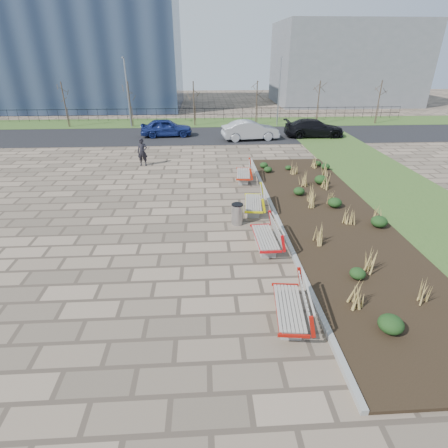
{
  "coord_description": "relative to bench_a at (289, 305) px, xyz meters",
  "views": [
    {
      "loc": [
        0.84,
        -8.39,
        6.58
      ],
      "look_at": [
        1.5,
        3.0,
        0.9
      ],
      "focal_mm": 28.0,
      "sensor_mm": 36.0,
      "label": 1
    }
  ],
  "objects": [
    {
      "name": "bench_c",
      "position": [
        0.0,
        7.19,
        0.0
      ],
      "size": [
        1.14,
        2.19,
        1.0
      ],
      "primitive_type": null,
      "rotation": [
        0.0,
        0.0,
        -0.12
      ],
      "color": "yellow",
      "rests_on": "ground"
    },
    {
      "name": "road",
      "position": [
        -3.0,
        23.16,
        -0.49
      ],
      "size": [
        80.0,
        7.0,
        0.02
      ],
      "primitive_type": "cube",
      "color": "black",
      "rests_on": "ground"
    },
    {
      "name": "tree_a",
      "position": [
        -15.0,
        27.66,
        1.54
      ],
      "size": [
        1.4,
        1.4,
        4.0
      ],
      "primitive_type": null,
      "color": "#4C3D2D",
      "rests_on": "grass_verge_far"
    },
    {
      "name": "litter_bin",
      "position": [
        -0.84,
        5.94,
        -0.05
      ],
      "size": [
        0.47,
        0.47,
        0.89
      ],
      "primitive_type": "cylinder",
      "color": "#B2B2B7",
      "rests_on": "ground"
    },
    {
      "name": "grass_verge_far",
      "position": [
        -3.0,
        29.16,
        -0.48
      ],
      "size": [
        80.0,
        5.0,
        0.04
      ],
      "primitive_type": "cube",
      "color": "#33511E",
      "rests_on": "ground"
    },
    {
      "name": "car_black",
      "position": [
        7.13,
        22.1,
        0.24
      ],
      "size": [
        4.99,
        2.07,
        1.44
      ],
      "primitive_type": "imported",
      "rotation": [
        0.0,
        0.0,
        1.56
      ],
      "color": "black",
      "rests_on": "road"
    },
    {
      "name": "tree_d",
      "position": [
        3.0,
        27.66,
        1.54
      ],
      "size": [
        1.4,
        1.4,
        4.0
      ],
      "primitive_type": null,
      "color": "#4C3D2D",
      "rests_on": "grass_verge_far"
    },
    {
      "name": "lamp_east",
      "position": [
        5.0,
        27.16,
        2.54
      ],
      "size": [
        0.24,
        0.6,
        6.0
      ],
      "primitive_type": null,
      "color": "gray",
      "rests_on": "grass_verge_far"
    },
    {
      "name": "building_grey",
      "position": [
        17.0,
        43.16,
        4.5
      ],
      "size": [
        18.0,
        12.0,
        10.0
      ],
      "primitive_type": "cube",
      "color": "slate",
      "rests_on": "ground"
    },
    {
      "name": "ground",
      "position": [
        -3.0,
        1.16,
        -0.5
      ],
      "size": [
        120.0,
        120.0,
        0.0
      ],
      "primitive_type": "plane",
      "color": "#85705C",
      "rests_on": "ground"
    },
    {
      "name": "car_silver",
      "position": [
        1.64,
        21.32,
        0.28
      ],
      "size": [
        4.76,
        2.18,
        1.51
      ],
      "primitive_type": "imported",
      "rotation": [
        0.0,
        0.0,
        1.7
      ],
      "color": "#A1A3A8",
      "rests_on": "road"
    },
    {
      "name": "railing_fence",
      "position": [
        -3.0,
        30.66,
        0.14
      ],
      "size": [
        44.0,
        0.1,
        1.2
      ],
      "primitive_type": null,
      "color": "black",
      "rests_on": "grass_verge_far"
    },
    {
      "name": "building_glass",
      "position": [
        -25.0,
        41.16,
        7.0
      ],
      "size": [
        40.0,
        14.0,
        15.0
      ],
      "primitive_type": "cube",
      "color": "#192338",
      "rests_on": "ground"
    },
    {
      "name": "planting_curb",
      "position": [
        0.92,
        6.16,
        -0.42
      ],
      "size": [
        0.16,
        18.0,
        0.15
      ],
      "primitive_type": "cube",
      "color": "gray",
      "rests_on": "ground"
    },
    {
      "name": "bench_a",
      "position": [
        0.0,
        0.0,
        0.0
      ],
      "size": [
        1.13,
        2.19,
        1.0
      ],
      "primitive_type": null,
      "rotation": [
        0.0,
        0.0,
        -0.11
      ],
      "color": "#AC140B",
      "rests_on": "ground"
    },
    {
      "name": "planting_bed",
      "position": [
        3.25,
        6.16,
        -0.45
      ],
      "size": [
        4.5,
        18.0,
        0.1
      ],
      "primitive_type": "cube",
      "color": "black",
      "rests_on": "ground"
    },
    {
      "name": "tree_e",
      "position": [
        9.0,
        27.66,
        1.54
      ],
      "size": [
        1.4,
        1.4,
        4.0
      ],
      "primitive_type": null,
      "color": "#4C3D2D",
      "rests_on": "grass_verge_far"
    },
    {
      "name": "lamp_west",
      "position": [
        -9.0,
        27.16,
        2.54
      ],
      "size": [
        0.24,
        0.6,
        6.0
      ],
      "primitive_type": null,
      "color": "gray",
      "rests_on": "grass_verge_far"
    },
    {
      "name": "car_blue",
      "position": [
        -5.29,
        23.0,
        0.25
      ],
      "size": [
        4.39,
        2.06,
        1.45
      ],
      "primitive_type": "imported",
      "rotation": [
        0.0,
        0.0,
        1.65
      ],
      "color": "navy",
      "rests_on": "road"
    },
    {
      "name": "bench_d",
      "position": [
        0.0,
        11.38,
        0.0
      ],
      "size": [
        1.11,
        2.18,
        1.0
      ],
      "primitive_type": null,
      "rotation": [
        0.0,
        0.0,
        -0.1
      ],
      "color": "red",
      "rests_on": "ground"
    },
    {
      "name": "tree_c",
      "position": [
        -3.0,
        27.66,
        1.54
      ],
      "size": [
        1.4,
        1.4,
        4.0
      ],
      "primitive_type": null,
      "color": "#4C3D2D",
      "rests_on": "grass_verge_far"
    },
    {
      "name": "grass_verge_near",
      "position": [
        8.0,
        6.16,
        -0.48
      ],
      "size": [
        5.0,
        38.0,
        0.04
      ],
      "primitive_type": "cube",
      "color": "#33511E",
      "rests_on": "ground"
    },
    {
      "name": "bench_b",
      "position": [
        0.0,
        3.92,
        0.0
      ],
      "size": [
        0.96,
        2.13,
        1.0
      ],
      "primitive_type": null,
      "rotation": [
        0.0,
        0.0,
        0.03
      ],
      "color": "red",
      "rests_on": "ground"
    },
    {
      "name": "tree_b",
      "position": [
        -9.0,
        27.66,
        1.54
      ],
      "size": [
        1.4,
        1.4,
        4.0
      ],
      "primitive_type": null,
      "color": "#4C3D2D",
      "rests_on": "grass_verge_far"
    },
    {
      "name": "tree_f",
      "position": [
        15.0,
        27.66,
        1.54
      ],
      "size": [
        1.4,
        1.4,
        4.0
      ],
      "primitive_type": null,
      "color": "#4C3D2D",
      "rests_on": "grass_verge_far"
    },
    {
      "name": "pedestrian",
      "position": [
        -6.03,
        14.64,
        0.36
      ],
      "size": [
        0.65,
        0.45,
        1.73
      ],
      "primitive_type": "imported",
      "rotation": [
        0.0,
        0.0,
        -0.06
      ],
      "color": "black",
      "rests_on": "ground"
    }
  ]
}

